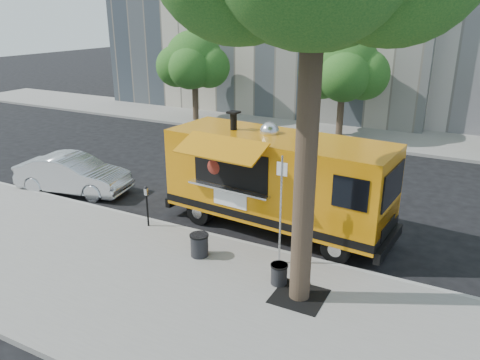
% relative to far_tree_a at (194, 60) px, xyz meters
% --- Properties ---
extents(ground, '(120.00, 120.00, 0.00)m').
position_rel_far_tree_a_xyz_m(ground, '(10.00, -12.30, -3.78)').
color(ground, black).
rests_on(ground, ground).
extents(sidewalk, '(60.00, 6.00, 0.15)m').
position_rel_far_tree_a_xyz_m(sidewalk, '(10.00, -16.30, -3.70)').
color(sidewalk, gray).
rests_on(sidewalk, ground).
extents(curb, '(60.00, 0.14, 0.16)m').
position_rel_far_tree_a_xyz_m(curb, '(10.00, -13.23, -3.70)').
color(curb, '#999993').
rests_on(curb, ground).
extents(far_sidewalk, '(60.00, 5.00, 0.15)m').
position_rel_far_tree_a_xyz_m(far_sidewalk, '(10.00, 1.20, -3.70)').
color(far_sidewalk, gray).
rests_on(far_sidewalk, ground).
extents(tree_well, '(1.20, 1.20, 0.02)m').
position_rel_far_tree_a_xyz_m(tree_well, '(12.60, -15.10, -3.62)').
color(tree_well, black).
rests_on(tree_well, sidewalk).
extents(far_tree_a, '(3.42, 3.42, 5.36)m').
position_rel_far_tree_a_xyz_m(far_tree_a, '(0.00, 0.00, 0.00)').
color(far_tree_a, '#33261C').
rests_on(far_tree_a, far_sidewalk).
extents(far_tree_b, '(3.60, 3.60, 5.50)m').
position_rel_far_tree_a_xyz_m(far_tree_b, '(9.00, 0.40, 0.06)').
color(far_tree_b, '#33261C').
rests_on(far_tree_b, far_sidewalk).
extents(sign_post, '(0.28, 0.06, 3.00)m').
position_rel_far_tree_a_xyz_m(sign_post, '(11.55, -13.85, -1.93)').
color(sign_post, silver).
rests_on(sign_post, sidewalk).
extents(parking_meter, '(0.11, 0.11, 1.33)m').
position_rel_far_tree_a_xyz_m(parking_meter, '(7.00, -13.65, -2.79)').
color(parking_meter, black).
rests_on(parking_meter, sidewalk).
extents(food_truck, '(7.38, 3.64, 3.58)m').
position_rel_far_tree_a_xyz_m(food_truck, '(10.49, -11.73, -2.09)').
color(food_truck, orange).
rests_on(food_truck, ground).
extents(sedan, '(4.56, 2.27, 1.44)m').
position_rel_far_tree_a_xyz_m(sedan, '(2.43, -12.30, -3.06)').
color(sedan, silver).
rests_on(sedan, ground).
extents(trash_bin_left, '(0.53, 0.53, 0.64)m').
position_rel_far_tree_a_xyz_m(trash_bin_left, '(9.45, -14.52, -3.29)').
color(trash_bin_left, black).
rests_on(trash_bin_left, sidewalk).
extents(trash_bin_right, '(0.44, 0.44, 0.53)m').
position_rel_far_tree_a_xyz_m(trash_bin_right, '(11.95, -14.80, -3.34)').
color(trash_bin_right, black).
rests_on(trash_bin_right, sidewalk).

